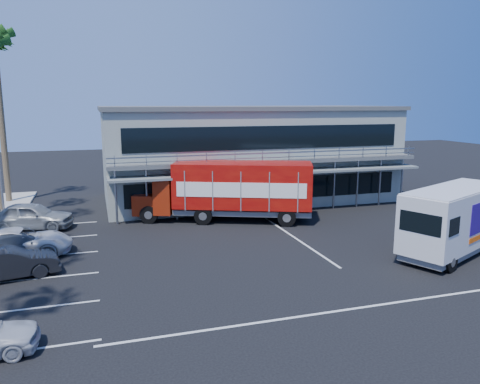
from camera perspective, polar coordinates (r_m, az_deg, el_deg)
name	(u,v)px	position (r m, az deg, el deg)	size (l,w,h in m)	color
ground	(284,259)	(23.32, 5.43, -8.14)	(120.00, 120.00, 0.00)	black
building	(247,153)	(37.31, 0.92, 4.82)	(22.40, 12.00, 7.30)	gray
red_truck	(231,189)	(30.11, -1.15, 0.38)	(11.48, 6.71, 3.82)	maroon
white_van	(454,220)	(25.67, 24.61, -3.10)	(7.38, 5.12, 3.43)	silver
parked_car_b	(8,263)	(22.90, -26.45, -7.80)	(1.46, 4.20, 1.38)	black
parked_car_c	(19,242)	(25.93, -25.38, -5.57)	(2.36, 5.11, 1.42)	silver
parked_car_d	(18,246)	(25.56, -25.49, -5.93)	(1.84, 4.53, 1.32)	#2E353E
parked_car_e	(31,216)	(31.01, -24.09, -2.68)	(1.95, 4.84, 1.65)	gray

